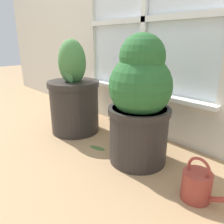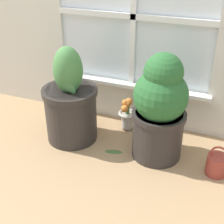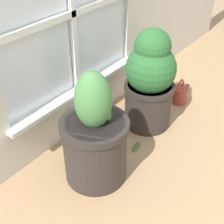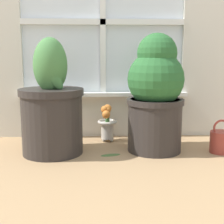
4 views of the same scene
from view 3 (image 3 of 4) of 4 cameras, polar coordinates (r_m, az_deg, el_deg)
ground_plane at (r=1.88m, az=6.37°, el=-8.08°), size 10.00×10.00×0.00m
potted_plant_left at (r=1.60m, az=-3.15°, el=-4.91°), size 0.35×0.35×0.63m
potted_plant_right at (r=1.96m, az=6.95°, el=5.70°), size 0.32×0.32×0.66m
flower_vase at (r=1.98m, az=-2.52°, el=-0.73°), size 0.13×0.13×0.23m
watering_can at (r=2.36m, az=12.22°, el=3.20°), size 0.21×0.12×0.19m
fallen_leaf at (r=1.93m, az=4.44°, el=-6.31°), size 0.12×0.07×0.01m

